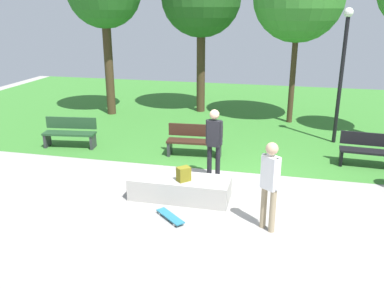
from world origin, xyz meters
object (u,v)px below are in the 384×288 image
skater_performing_trick (270,180)px  skater_watching (214,139)px  concrete_ledge (180,188)px  park_bench_far_left (70,132)px  backpack_on_ledge (184,174)px  skateboard_by_ledge (170,216)px  lamp_post (343,63)px  park_bench_near_lamppost (195,140)px  park_bench_center_lawn (371,150)px

skater_performing_trick → skater_watching: size_ratio=1.00×
concrete_ledge → park_bench_far_left: (-4.24, 2.72, 0.23)m
backpack_on_ledge → skateboard_by_ledge: 1.05m
skater_performing_trick → park_bench_far_left: (-6.25, 3.66, -0.58)m
concrete_ledge → lamp_post: (3.81, 5.05, 2.27)m
skateboard_by_ledge → concrete_ledge: bearing=92.8°
park_bench_near_lamppost → lamp_post: lamp_post is taller
skater_watching → skateboard_by_ledge: bearing=-102.3°
skater_performing_trick → park_bench_center_lawn: (2.53, 4.01, -0.58)m
skateboard_by_ledge → park_bench_far_left: (-4.29, 3.71, 0.42)m
skater_watching → park_bench_far_left: 5.03m
skateboard_by_ledge → park_bench_far_left: size_ratio=0.44×
skateboard_by_ledge → park_bench_near_lamppost: size_ratio=0.45×
backpack_on_ledge → park_bench_near_lamppost: (-0.42, 2.95, -0.17)m
skateboard_by_ledge → park_bench_near_lamppost: park_bench_near_lamppost is taller
park_bench_near_lamppost → park_bench_center_lawn: size_ratio=1.00×
backpack_on_ledge → park_bench_far_left: (-4.36, 2.84, -0.17)m
park_bench_near_lamppost → park_bench_center_lawn: (4.84, 0.24, 0.00)m
skater_performing_trick → concrete_ledge: bearing=154.9°
park_bench_center_lawn → lamp_post: 2.94m
backpack_on_ledge → skateboard_by_ledge: size_ratio=0.44×
concrete_ledge → skater_watching: (0.54, 1.26, 0.82)m
skateboard_by_ledge → skater_watching: bearing=77.7°
park_bench_center_lawn → lamp_post: lamp_post is taller
skater_performing_trick → lamp_post: (1.80, 5.99, 1.46)m
park_bench_near_lamppost → park_bench_center_lawn: 4.84m
park_bench_center_lawn → lamp_post: (-0.73, 1.99, 2.04)m
skater_watching → concrete_ledge: bearing=-113.2°
concrete_ledge → park_bench_far_left: size_ratio=1.37×
skater_performing_trick → park_bench_center_lawn: skater_performing_trick is taller
park_bench_near_lamppost → skateboard_by_ledge: bearing=-84.8°
park_bench_near_lamppost → park_bench_far_left: 3.94m
skateboard_by_ledge → lamp_post: bearing=58.2°
skater_watching → park_bench_center_lawn: bearing=24.2°
concrete_ledge → park_bench_center_lawn: park_bench_center_lawn is taller
skater_watching → lamp_post: 5.21m
lamp_post → park_bench_near_lamppost: bearing=-151.5°
park_bench_center_lawn → skater_performing_trick: bearing=-122.3°
skater_performing_trick → park_bench_center_lawn: bearing=57.7°
backpack_on_ledge → park_bench_far_left: bearing=102.5°
park_bench_near_lamppost → park_bench_center_lawn: bearing=2.8°
skater_performing_trick → skateboard_by_ledge: bearing=-178.4°
park_bench_center_lawn → park_bench_near_lamppost: bearing=-177.2°
backpack_on_ledge → skater_performing_trick: (1.89, -0.82, 0.40)m
concrete_ledge → park_bench_center_lawn: 5.48m
backpack_on_ledge → skateboard_by_ledge: bearing=-138.9°
skater_performing_trick → skater_watching: bearing=123.6°
lamp_post → skateboard_by_ledge: bearing=-121.8°
concrete_ledge → lamp_post: size_ratio=0.54×
concrete_ledge → skater_performing_trick: (2.01, -0.94, 0.81)m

